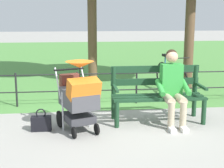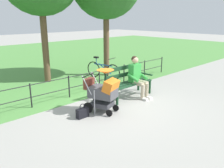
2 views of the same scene
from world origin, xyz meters
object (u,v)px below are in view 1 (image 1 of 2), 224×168
(stroller, at_px, (79,95))
(handbag, at_px, (41,123))
(park_bench, at_px, (157,91))
(bicycle, at_px, (171,77))
(person_on_bench, at_px, (173,85))

(stroller, xyz_separation_m, handbag, (0.61, -0.09, -0.47))
(park_bench, bearing_deg, bicycle, -112.06)
(stroller, xyz_separation_m, bicycle, (-2.24, -2.56, -0.23))
(park_bench, relative_size, person_on_bench, 1.26)
(person_on_bench, relative_size, stroller, 1.11)
(stroller, distance_m, handbag, 0.78)
(stroller, relative_size, bicycle, 0.70)
(park_bench, xyz_separation_m, person_on_bench, (-0.22, 0.22, 0.15))
(park_bench, xyz_separation_m, bicycle, (-0.87, -2.14, -0.16))
(person_on_bench, distance_m, stroller, 1.61)
(park_bench, height_order, person_on_bench, person_on_bench)
(bicycle, bearing_deg, stroller, 48.81)
(stroller, relative_size, handbag, 3.11)
(stroller, bearing_deg, park_bench, -162.91)
(stroller, distance_m, bicycle, 3.41)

